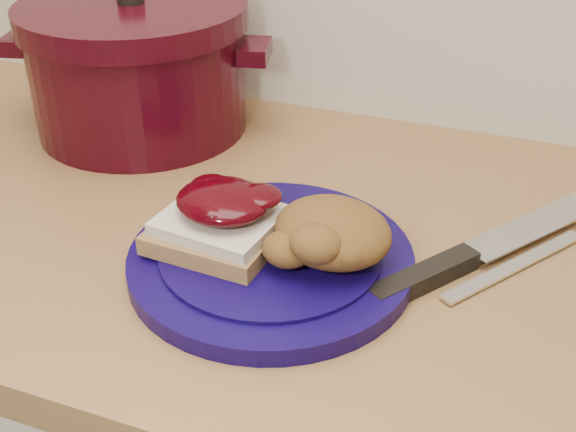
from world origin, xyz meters
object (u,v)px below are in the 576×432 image
(chef_knife, at_px, (458,261))
(dutch_oven, at_px, (138,66))
(plate, at_px, (271,260))
(pepper_grinder, at_px, (111,63))
(butter_knife, at_px, (515,265))

(chef_knife, relative_size, dutch_oven, 0.83)
(plate, distance_m, pepper_grinder, 0.45)
(plate, xyz_separation_m, pepper_grinder, (-0.35, 0.28, 0.06))
(dutch_oven, bearing_deg, chef_knife, -21.83)
(chef_knife, distance_m, dutch_oven, 0.49)
(plate, height_order, chef_knife, same)
(plate, relative_size, pepper_grinder, 2.11)
(butter_knife, xyz_separation_m, dutch_oven, (-0.50, 0.16, 0.08))
(pepper_grinder, bearing_deg, butter_knife, -19.16)
(pepper_grinder, bearing_deg, dutch_oven, -30.05)
(butter_knife, distance_m, pepper_grinder, 0.61)
(plate, xyz_separation_m, butter_knife, (0.22, 0.08, -0.01))
(dutch_oven, xyz_separation_m, pepper_grinder, (-0.07, 0.04, -0.02))
(butter_knife, relative_size, pepper_grinder, 1.46)
(butter_knife, bearing_deg, plate, 144.92)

